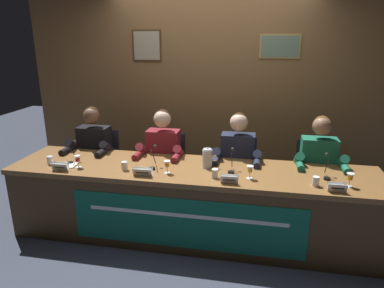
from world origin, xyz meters
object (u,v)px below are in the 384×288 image
juice_glass_far_left (78,159)px  panelist_far_right (319,166)px  nameplate_far_left (60,167)px  nameplate_far_right (337,188)px  chair_center_right (237,177)px  juice_glass_center_right (250,170)px  water_cup_center_left (124,166)px  juice_glass_far_right (350,177)px  water_cup_center_right (215,174)px  conference_table (190,194)px  chair_center_left (167,172)px  panelist_far_left (92,151)px  microphone_far_right (327,170)px  nameplate_center_right (229,179)px  microphone_far_left (72,156)px  water_pitcher_central (207,158)px  microphone_center_right (232,164)px  chair_far_left (101,168)px  panelist_center_right (237,161)px  document_stack_far_left (66,165)px  panelist_center_left (162,156)px  water_cup_far_right (316,182)px  water_cup_far_left (50,161)px  chair_far_right (313,183)px  microphone_center_left (153,161)px  juice_glass_center_left (167,165)px

juice_glass_far_left → panelist_far_right: bearing=13.7°
nameplate_far_left → nameplate_far_right: same height
chair_center_right → juice_glass_center_right: chair_center_right is taller
water_cup_center_left → juice_glass_far_right: (2.05, -0.01, 0.05)m
water_cup_center_right → water_cup_center_left: bearing=178.1°
conference_table → water_cup_center_left: (-0.64, -0.06, 0.27)m
conference_table → chair_center_left: 0.82m
panelist_far_left → microphone_far_right: panelist_far_left is taller
nameplate_center_right → microphone_far_left: bearing=171.9°
water_pitcher_central → microphone_center_right: bearing=-16.6°
nameplate_far_right → chair_far_left: bearing=160.6°
nameplate_far_left → nameplate_center_right: bearing=0.0°
panelist_center_right → document_stack_far_left: bearing=-161.6°
panelist_center_left → microphone_center_right: bearing=-26.7°
panelist_center_left → water_cup_center_left: size_ratio=14.32×
juice_glass_far_right → juice_glass_far_left: bearing=-179.7°
chair_far_left → document_stack_far_left: size_ratio=3.98×
microphone_far_left → water_cup_center_right: microphone_far_left is taller
water_pitcher_central → panelist_center_left: bearing=149.4°
juice_glass_far_left → water_cup_far_right: juice_glass_far_left is taller
chair_far_left → microphone_far_right: bearing=-13.2°
chair_center_right → panelist_far_right: (0.84, -0.20, 0.28)m
water_cup_far_left → chair_far_right: bearing=15.5°
juice_glass_far_right → water_cup_far_right: bearing=-172.8°
water_cup_far_left → microphone_center_right: (1.83, 0.14, 0.04)m
juice_glass_center_right → chair_far_right: size_ratio=0.14×
nameplate_far_left → chair_center_left: chair_center_left is taller
juice_glass_center_right → water_pitcher_central: 0.47m
juice_glass_far_right → water_pitcher_central: (-1.27, 0.23, 0.01)m
juice_glass_center_right → microphone_center_right: microphone_center_right is taller
nameplate_far_left → microphone_center_left: size_ratio=0.77×
water_pitcher_central → document_stack_far_left: size_ratio=0.94×
panelist_center_right → nameplate_far_right: (0.87, -0.70, 0.07)m
chair_far_right → chair_far_left: bearing=180.0°
panelist_center_left → water_cup_center_left: panelist_center_left is taller
panelist_center_right → document_stack_far_left: panelist_center_right is taller
panelist_far_left → juice_glass_center_left: bearing=-28.0°
conference_table → juice_glass_center_right: bearing=-4.5°
nameplate_far_left → document_stack_far_left: bearing=99.1°
microphone_far_left → document_stack_far_left: microphone_far_left is taller
document_stack_far_left → water_pitcher_central: bearing=9.2°
nameplate_far_left → juice_glass_center_right: bearing=4.5°
microphone_far_left → microphone_center_left: (0.87, 0.00, 0.00)m
panelist_center_left → microphone_center_right: size_ratio=5.63×
document_stack_far_left → chair_far_right: bearing=16.8°
nameplate_far_left → water_cup_center_right: 1.50m
water_cup_far_left → panelist_center_right: 1.94m
chair_far_left → nameplate_far_left: (0.02, -0.89, 0.35)m
microphone_center_left → chair_far_left: bearing=143.5°
microphone_center_left → microphone_center_right: same height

